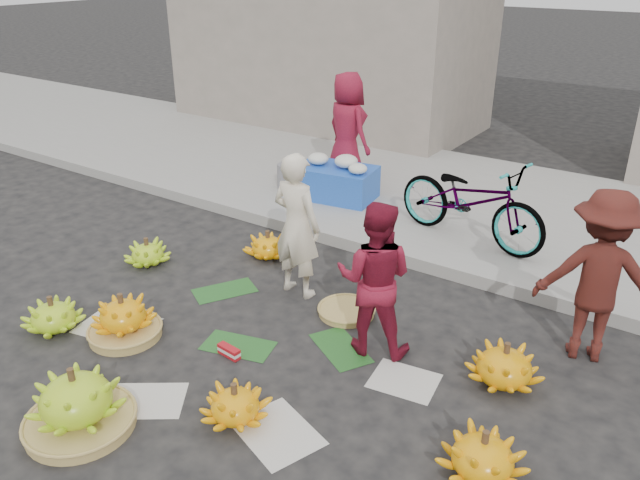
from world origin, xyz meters
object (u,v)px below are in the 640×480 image
Objects in this scene: flower_table at (336,180)px; bicycle at (471,200)px; banana_bunch_0 at (123,318)px; banana_bunch_4 at (483,456)px; vendor_cream at (297,226)px.

bicycle reaches higher than flower_table.
banana_bunch_4 is (3.39, 0.25, -0.03)m from banana_bunch_0.
vendor_cream is 2.29m from bicycle.
banana_bunch_0 is 0.95× the size of banana_bunch_4.
flower_table is (-3.58, 3.68, 0.22)m from banana_bunch_4.
vendor_cream reaches higher than bicycle.
vendor_cream is 0.79× the size of bicycle.
bicycle is at bearing 62.28° from banana_bunch_0.
bicycle is (-1.49, 3.38, 0.47)m from banana_bunch_4.
banana_bunch_0 is 0.45× the size of vendor_cream.
vendor_cream is 2.57m from flower_table.
bicycle is at bearing 113.78° from banana_bunch_4.
flower_table is (-1.02, 2.33, -0.39)m from vendor_cream.
banana_bunch_4 is 0.62× the size of flower_table.
bicycle is at bearing -115.08° from vendor_cream.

